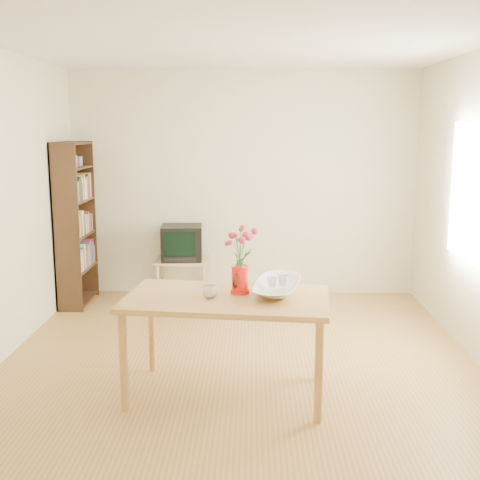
{
  "coord_description": "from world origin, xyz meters",
  "views": [
    {
      "loc": [
        0.11,
        -4.75,
        1.94
      ],
      "look_at": [
        0.0,
        0.3,
        1.0
      ],
      "focal_mm": 45.0,
      "sensor_mm": 36.0,
      "label": 1
    }
  ],
  "objects_px": {
    "table": "(227,307)",
    "television": "(182,242)",
    "pitcher": "(240,281)",
    "bowl": "(278,262)",
    "mug": "(210,291)"
  },
  "relations": [
    {
      "from": "bowl",
      "to": "television",
      "type": "xyz_separation_m",
      "value": [
        -0.99,
        2.42,
        -0.31
      ]
    },
    {
      "from": "bowl",
      "to": "television",
      "type": "relative_size",
      "value": 1.0
    },
    {
      "from": "mug",
      "to": "bowl",
      "type": "relative_size",
      "value": 0.23
    },
    {
      "from": "table",
      "to": "mug",
      "type": "height_order",
      "value": "mug"
    },
    {
      "from": "television",
      "to": "mug",
      "type": "bearing_deg",
      "value": -83.03
    },
    {
      "from": "table",
      "to": "pitcher",
      "type": "xyz_separation_m",
      "value": [
        0.09,
        0.09,
        0.17
      ]
    },
    {
      "from": "pitcher",
      "to": "mug",
      "type": "bearing_deg",
      "value": -131.21
    },
    {
      "from": "table",
      "to": "pitcher",
      "type": "relative_size",
      "value": 7.35
    },
    {
      "from": "table",
      "to": "mug",
      "type": "relative_size",
      "value": 13.79
    },
    {
      "from": "pitcher",
      "to": "bowl",
      "type": "bearing_deg",
      "value": 31.43
    },
    {
      "from": "table",
      "to": "bowl",
      "type": "xyz_separation_m",
      "value": [
        0.37,
        0.14,
        0.3
      ]
    },
    {
      "from": "pitcher",
      "to": "mug",
      "type": "relative_size",
      "value": 1.88
    },
    {
      "from": "mug",
      "to": "television",
      "type": "bearing_deg",
      "value": -68.41
    },
    {
      "from": "table",
      "to": "television",
      "type": "distance_m",
      "value": 2.64
    },
    {
      "from": "pitcher",
      "to": "bowl",
      "type": "distance_m",
      "value": 0.31
    }
  ]
}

